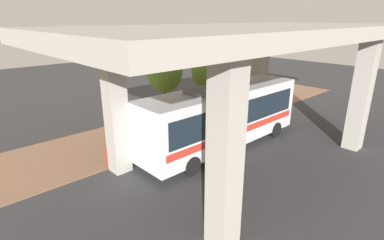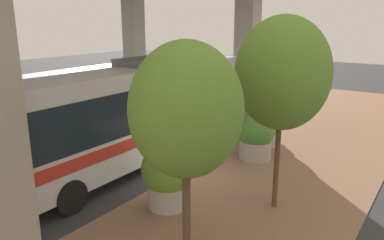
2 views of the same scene
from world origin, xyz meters
name	(u,v)px [view 1 (image 1 of 2)]	position (x,y,z in m)	size (l,w,h in m)	color
ground_plane	(196,138)	(0.00, 0.00, 0.00)	(80.00, 80.00, 0.00)	#38383A
sidewalk_strip	(168,126)	(-3.00, 0.00, 0.01)	(6.00, 40.00, 0.02)	#936B51
overpass	(253,44)	(4.00, 0.00, 6.25)	(9.40, 19.75, 7.12)	#ADA89E
bus	(222,115)	(2.10, 0.09, 2.09)	(2.82, 11.07, 3.87)	silver
fire_hydrant	(108,155)	(-0.52, -6.03, 0.53)	(0.42, 0.20, 1.05)	red
planter_front	(207,113)	(-1.14, 2.12, 0.98)	(1.48, 1.48, 1.91)	#ADA89E
planter_middle	(146,130)	(-1.51, -2.86, 0.90)	(1.38, 1.38, 1.82)	#ADA89E
planter_back	(124,142)	(-1.21, -4.63, 0.69)	(1.08, 1.08, 1.41)	#ADA89E
street_tree_near	(206,71)	(-3.17, 4.02, 3.52)	(2.28, 2.28, 4.91)	brown
street_tree_far	(165,71)	(-3.68, 0.38, 3.87)	(2.53, 2.53, 5.39)	brown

